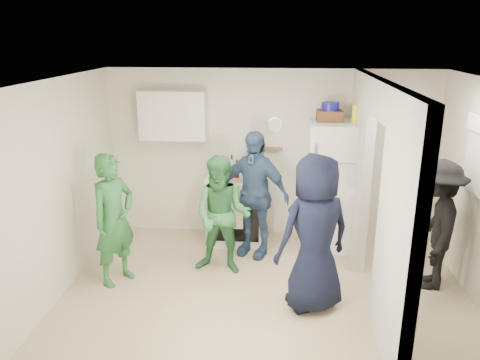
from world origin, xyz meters
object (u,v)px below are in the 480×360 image
object	(u,v)px
person_green_left	(114,220)
person_navy	(315,234)
person_denim	(254,194)
wicker_basket	(330,116)
stove	(236,209)
person_green_center	(222,216)
blue_bowl	(330,106)
fridge	(333,185)
yellow_cup_stack_top	(355,114)
person_nook	(436,225)

from	to	relation	value
person_green_left	person_navy	distance (m)	2.40
person_denim	wicker_basket	bearing A→B (deg)	47.53
person_navy	person_green_left	bearing A→B (deg)	-35.96
stove	person_green_center	distance (m)	1.01
blue_bowl	person_green_center	bearing A→B (deg)	-144.11
person_green_left	person_green_center	bearing A→B (deg)	-43.96
fridge	yellow_cup_stack_top	size ratio (longest dim) A/B	7.27
fridge	person_green_center	xyz separation A→B (m)	(-1.47, -0.94, -0.14)
wicker_basket	yellow_cup_stack_top	distance (m)	0.36
blue_bowl	yellow_cup_stack_top	bearing A→B (deg)	-25.11
wicker_basket	person_navy	distance (m)	2.01
wicker_basket	blue_bowl	xyz separation A→B (m)	(0.00, 0.00, 0.13)
stove	wicker_basket	bearing A→B (deg)	0.89
person_navy	blue_bowl	bearing A→B (deg)	-125.93
blue_bowl	person_navy	xyz separation A→B (m)	(-0.27, -1.73, -1.13)
stove	wicker_basket	xyz separation A→B (m)	(1.29, 0.02, 1.39)
yellow_cup_stack_top	person_navy	bearing A→B (deg)	-110.55
fridge	person_green_left	size ratio (longest dim) A/B	1.11
person_green_center	person_green_left	bearing A→B (deg)	-155.53
stove	person_navy	size ratio (longest dim) A/B	0.56
yellow_cup_stack_top	person_nook	bearing A→B (deg)	-47.99
person_nook	person_navy	bearing A→B (deg)	-54.32
person_green_left	person_green_center	size ratio (longest dim) A/B	1.06
yellow_cup_stack_top	person_nook	size ratio (longest dim) A/B	0.16
person_denim	stove	bearing A→B (deg)	147.93
person_nook	person_green_center	bearing A→B (deg)	-79.34
person_green_left	yellow_cup_stack_top	bearing A→B (deg)	-37.72
blue_bowl	person_green_left	size ratio (longest dim) A/B	0.15
person_denim	person_green_center	bearing A→B (deg)	-99.78
blue_bowl	person_green_left	world-z (taller)	blue_bowl
person_green_left	person_navy	size ratio (longest dim) A/B	0.92
stove	person_nook	distance (m)	2.75
person_green_center	stove	bearing A→B (deg)	94.14
blue_bowl	person_green_center	xyz separation A→B (m)	(-1.37, -0.99, -1.25)
person_nook	person_denim	bearing A→B (deg)	-93.51
person_nook	stove	bearing A→B (deg)	-100.19
fridge	person_green_center	bearing A→B (deg)	-147.37
stove	person_denim	size ratio (longest dim) A/B	0.57
person_green_center	person_navy	distance (m)	1.33
person_green_center	person_nook	distance (m)	2.58
person_green_left	wicker_basket	bearing A→B (deg)	-32.71
person_navy	person_nook	world-z (taller)	person_navy
stove	wicker_basket	distance (m)	1.90
person_denim	person_nook	xyz separation A→B (m)	(2.21, -0.69, -0.08)
person_nook	wicker_basket	bearing A→B (deg)	-119.40
person_green_left	person_navy	xyz separation A→B (m)	(2.37, -0.37, 0.07)
stove	fridge	xyz separation A→B (m)	(1.39, -0.03, 0.41)
wicker_basket	person_green_center	size ratio (longest dim) A/B	0.23
stove	fridge	bearing A→B (deg)	-1.23
blue_bowl	yellow_cup_stack_top	size ratio (longest dim) A/B	0.96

